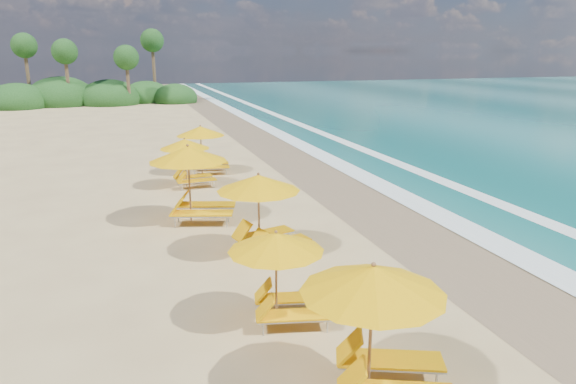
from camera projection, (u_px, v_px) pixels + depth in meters
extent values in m
plane|color=tan|center=(288.00, 227.00, 17.27)|extent=(160.00, 160.00, 0.00)
cube|color=#826B4D|center=(395.00, 215.00, 18.44)|extent=(4.00, 160.00, 0.01)
cube|color=white|center=(432.00, 211.00, 18.88)|extent=(1.20, 160.00, 0.01)
cube|color=white|center=(500.00, 204.00, 19.76)|extent=(0.80, 160.00, 0.01)
cylinder|color=olive|center=(370.00, 333.00, 8.55)|extent=(0.06, 0.06, 2.31)
cone|color=#F3AE05|center=(373.00, 279.00, 8.30)|extent=(3.09, 3.09, 0.46)
sphere|color=olive|center=(374.00, 265.00, 8.23)|extent=(0.08, 0.08, 0.08)
cylinder|color=olive|center=(276.00, 278.00, 11.01)|extent=(0.05, 0.05, 1.98)
cone|color=#F3AE05|center=(276.00, 242.00, 10.80)|extent=(2.43, 2.43, 0.40)
sphere|color=olive|center=(276.00, 232.00, 10.74)|extent=(0.07, 0.07, 0.07)
cylinder|color=olive|center=(259.00, 215.00, 14.74)|extent=(0.06, 0.06, 2.29)
cone|color=#F3AE05|center=(258.00, 183.00, 14.49)|extent=(2.87, 2.87, 0.46)
sphere|color=olive|center=(258.00, 174.00, 14.42)|extent=(0.08, 0.08, 0.08)
cylinder|color=olive|center=(189.00, 185.00, 17.60)|extent=(0.06, 0.06, 2.55)
cone|color=#F3AE05|center=(188.00, 154.00, 17.32)|extent=(3.26, 3.26, 0.51)
sphere|color=olive|center=(187.00, 145.00, 17.25)|extent=(0.09, 0.09, 0.09)
cylinder|color=olive|center=(186.00, 163.00, 22.11)|extent=(0.05, 0.05, 2.04)
cone|color=#F3AE05|center=(185.00, 144.00, 21.88)|extent=(2.24, 2.24, 0.41)
sphere|color=olive|center=(184.00, 138.00, 21.82)|extent=(0.07, 0.07, 0.07)
cylinder|color=olive|center=(201.00, 150.00, 24.61)|extent=(0.06, 0.06, 2.21)
cone|color=#F3AE05|center=(200.00, 131.00, 24.37)|extent=(2.59, 2.59, 0.44)
sphere|color=olive|center=(200.00, 126.00, 24.31)|extent=(0.08, 0.08, 0.08)
ellipsoid|color=#163D14|center=(110.00, 99.00, 56.69)|extent=(6.40, 6.40, 4.16)
ellipsoid|color=#163D14|center=(61.00, 98.00, 56.11)|extent=(7.20, 7.20, 4.68)
ellipsoid|color=#163D14|center=(17.00, 102.00, 53.13)|extent=(6.00, 6.00, 3.90)
ellipsoid|color=#163D14|center=(147.00, 97.00, 59.72)|extent=(5.60, 5.60, 3.64)
ellipsoid|color=#163D14|center=(175.00, 98.00, 58.78)|extent=(5.00, 5.00, 3.25)
cylinder|color=brown|center=(128.00, 82.00, 54.95)|extent=(0.36, 0.36, 5.00)
sphere|color=#163D14|center=(126.00, 57.00, 54.29)|extent=(2.60, 2.60, 2.60)
cylinder|color=brown|center=(68.00, 79.00, 54.02)|extent=(0.36, 0.36, 5.60)
sphere|color=#163D14|center=(65.00, 52.00, 53.28)|extent=(2.60, 2.60, 2.60)
cylinder|color=brown|center=(28.00, 76.00, 54.60)|extent=(0.36, 0.36, 6.20)
sphere|color=#163D14|center=(24.00, 46.00, 53.79)|extent=(2.60, 2.60, 2.60)
cylinder|color=brown|center=(154.00, 71.00, 59.27)|extent=(0.36, 0.36, 6.80)
sphere|color=#163D14|center=(152.00, 40.00, 58.38)|extent=(2.60, 2.60, 2.60)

